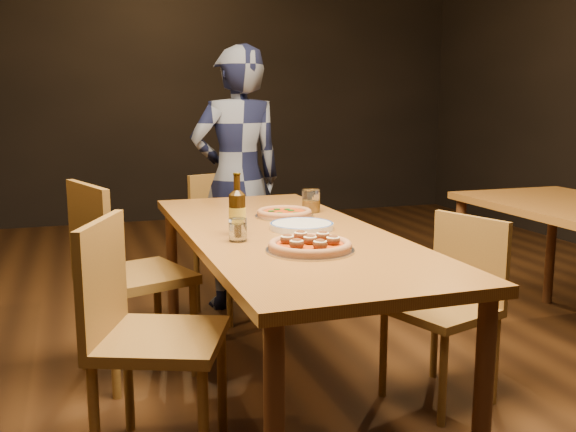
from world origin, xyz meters
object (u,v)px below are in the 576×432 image
object	(u,v)px
table_main	(284,247)
pizza_meatball	(310,245)
diner	(238,179)
amber_glass	(311,201)
plate_stack	(302,226)
chair_main_sw	(136,274)
chair_main_nw	(161,337)
chair_end	(237,243)
chair_main_e	(440,308)
pizza_margherita	(284,213)
water_glass	(238,230)
beer_bottle	(237,213)

from	to	relation	value
table_main	pizza_meatball	world-z (taller)	pizza_meatball
diner	amber_glass	bearing A→B (deg)	92.22
plate_stack	diner	xyz separation A→B (m)	(0.06, 1.33, 0.05)
table_main	pizza_meatball	xyz separation A→B (m)	(-0.03, -0.39, 0.09)
chair_main_sw	plate_stack	xyz separation A→B (m)	(0.66, -0.47, 0.28)
chair_main_nw	chair_end	distance (m)	1.63
chair_main_e	chair_end	xyz separation A→B (m)	(-0.54, 1.41, 0.03)
chair_end	pizza_margherita	bearing A→B (deg)	-109.58
chair_main_e	pizza_margherita	world-z (taller)	chair_main_e
table_main	chair_main_nw	world-z (taller)	chair_main_nw
pizza_margherita	diner	xyz separation A→B (m)	(0.03, 1.02, 0.04)
table_main	chair_end	size ratio (longest dim) A/B	2.25
pizza_meatball	plate_stack	bearing A→B (deg)	74.46
water_glass	plate_stack	bearing A→B (deg)	24.41
chair_main_e	chair_end	distance (m)	1.51
plate_stack	water_glass	distance (m)	0.35
amber_glass	chair_main_nw	bearing A→B (deg)	-139.78
pizza_meatball	amber_glass	size ratio (longest dim) A/B	2.94
chair_main_sw	pizza_margherita	bearing A→B (deg)	-121.33
diner	chair_end	bearing A→B (deg)	66.74
chair_main_e	amber_glass	distance (m)	0.82
diner	chair_main_nw	bearing A→B (deg)	61.33
pizza_margherita	beer_bottle	size ratio (longest dim) A/B	1.13
chair_main_nw	diner	size ratio (longest dim) A/B	0.57
table_main	plate_stack	xyz separation A→B (m)	(0.08, 0.00, 0.08)
chair_main_sw	chair_main_e	xyz separation A→B (m)	(1.20, -0.70, -0.07)
chair_end	amber_glass	xyz separation A→B (m)	(0.18, -0.78, 0.36)
pizza_margherita	plate_stack	distance (m)	0.31
chair_main_nw	amber_glass	bearing A→B (deg)	-27.57
chair_main_nw	amber_glass	distance (m)	1.14
chair_main_e	pizza_margherita	xyz separation A→B (m)	(-0.52, 0.55, 0.35)
beer_bottle	amber_glass	distance (m)	0.62
table_main	chair_main_sw	bearing A→B (deg)	140.71
chair_main_sw	chair_end	size ratio (longest dim) A/B	1.10
pizza_meatball	plate_stack	size ratio (longest dim) A/B	1.20
beer_bottle	pizza_margherita	bearing A→B (deg)	46.84
chair_main_e	amber_glass	size ratio (longest dim) A/B	7.55
chair_main_nw	beer_bottle	distance (m)	0.60
table_main	chair_main_nw	distance (m)	0.68
amber_glass	beer_bottle	bearing A→B (deg)	-139.29
beer_bottle	water_glass	distance (m)	0.13
chair_end	beer_bottle	world-z (taller)	beer_bottle
chair_main_nw	chair_main_e	world-z (taller)	chair_main_nw
chair_main_sw	chair_end	distance (m)	0.96
plate_stack	diner	world-z (taller)	diner
chair_main_sw	beer_bottle	world-z (taller)	beer_bottle
pizza_meatball	diner	xyz separation A→B (m)	(0.16, 1.72, 0.04)
chair_end	water_glass	world-z (taller)	chair_end
chair_main_sw	plate_stack	world-z (taller)	chair_main_sw
water_glass	amber_glass	xyz separation A→B (m)	(0.50, 0.53, 0.01)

